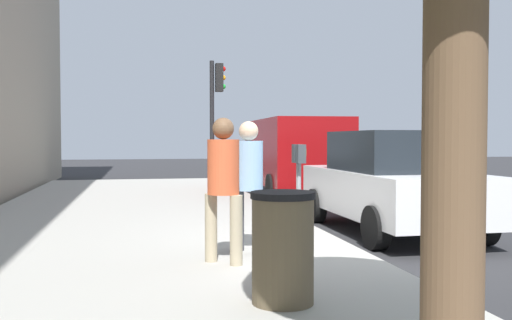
{
  "coord_description": "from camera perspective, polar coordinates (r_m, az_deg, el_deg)",
  "views": [
    {
      "loc": [
        -7.66,
        2.92,
        1.63
      ],
      "look_at": [
        0.3,
        1.3,
        1.34
      ],
      "focal_mm": 40.26,
      "sensor_mm": 36.0,
      "label": 1
    }
  ],
  "objects": [
    {
      "name": "traffic_signal",
      "position": [
        15.65,
        -4.03,
        5.53
      ],
      "size": [
        0.24,
        0.44,
        3.6
      ],
      "color": "black",
      "rests_on": "sidewalk_slab"
    },
    {
      "name": "trash_bin",
      "position": [
        5.23,
        2.69,
        -8.66
      ],
      "size": [
        0.59,
        0.59,
        1.01
      ],
      "color": "brown",
      "rests_on": "sidewalk_slab"
    },
    {
      "name": "pedestrian_at_meter",
      "position": [
        7.48,
        -0.74,
        -1.6
      ],
      "size": [
        0.46,
        0.37,
        1.72
      ],
      "rotation": [
        0.0,
        0.0,
        -0.96
      ],
      "color": "#47474C",
      "rests_on": "sidewalk_slab"
    },
    {
      "name": "parked_van_far",
      "position": [
        16.25,
        3.74,
        0.75
      ],
      "size": [
        5.27,
        2.26,
        2.18
      ],
      "color": "maroon",
      "rests_on": "ground_plane"
    },
    {
      "name": "sidewalk_slab",
      "position": [
        7.82,
        -12.0,
        -9.45
      ],
      "size": [
        28.0,
        6.0,
        0.15
      ],
      "primitive_type": "cube",
      "color": "#A8A59E",
      "rests_on": "ground_plane"
    },
    {
      "name": "pedestrian_bystander",
      "position": [
        6.83,
        -3.27,
        -1.81
      ],
      "size": [
        0.42,
        0.41,
        1.74
      ],
      "rotation": [
        0.0,
        0.0,
        -0.8
      ],
      "color": "tan",
      "rests_on": "sidewalk_slab"
    },
    {
      "name": "parking_meter",
      "position": [
        8.05,
        4.27,
        -1.25
      ],
      "size": [
        0.36,
        0.12,
        1.41
      ],
      "color": "gray",
      "rests_on": "sidewalk_slab"
    },
    {
      "name": "parked_sedan_near",
      "position": [
        10.21,
        13.27,
        -2.12
      ],
      "size": [
        4.4,
        1.98,
        1.77
      ],
      "color": "silver",
      "rests_on": "ground_plane"
    },
    {
      "name": "ground_plane",
      "position": [
        8.36,
        9.3,
        -9.2
      ],
      "size": [
        80.0,
        80.0,
        0.0
      ],
      "primitive_type": "plane",
      "color": "#2B2B2D",
      "rests_on": "ground"
    }
  ]
}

